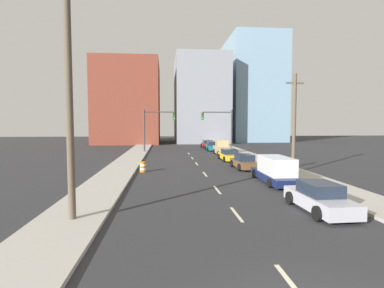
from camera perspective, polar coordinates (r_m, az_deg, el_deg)
sidewalk_left at (r=52.85m, az=-9.78°, el=-0.87°), size 3.13×93.76×0.17m
sidewalk_right at (r=53.85m, az=6.89°, el=-0.75°), size 3.13×93.76×0.17m
lane_stripe_at_2m at (r=9.45m, az=18.60°, el=-24.15°), size 0.16×2.40×0.01m
lane_stripe_at_8m at (r=15.14m, az=8.48°, el=-13.10°), size 0.16×2.40×0.01m
lane_stripe_at_14m at (r=20.28m, az=4.83°, el=-8.69°), size 0.16×2.40×0.01m
lane_stripe_at_20m at (r=26.33m, az=2.48°, el=-5.76°), size 0.16×2.40×0.01m
lane_stripe_at_27m at (r=33.18m, az=0.88°, el=-3.75°), size 0.16×2.40×0.01m
lane_stripe_at_32m at (r=38.49m, az=0.04°, el=-2.69°), size 0.16×2.40×0.01m
lane_stripe_at_38m at (r=44.42m, az=-0.65°, el=-1.81°), size 0.16×2.40×0.01m
building_brick_left at (r=70.31m, az=-12.04°, el=7.71°), size 14.00×16.00×18.42m
building_office_center at (r=74.35m, az=1.46°, el=8.22°), size 12.00×20.00×20.06m
building_glass_right at (r=81.36m, az=11.27°, el=9.94°), size 13.00×20.00×26.19m
traffic_signal_left at (r=46.25m, az=-7.43°, el=3.72°), size 4.87×0.35×6.61m
traffic_signal_right at (r=47.08m, az=5.95°, el=3.74°), size 4.87×0.35×6.61m
utility_pole_left_near at (r=14.23m, az=-22.36°, el=8.06°), size 1.60×0.32×10.79m
utility_pole_right_mid at (r=28.12m, az=18.87°, el=3.89°), size 1.60×0.32×8.80m
traffic_barrel at (r=27.80m, az=-9.33°, el=-4.31°), size 0.56×0.56×0.95m
sedan_silver at (r=16.59m, az=23.13°, el=-9.45°), size 2.11×4.67×1.48m
box_truck_navy at (r=23.38m, az=15.63°, el=-4.85°), size 2.32×6.17×1.96m
sedan_brown at (r=29.86m, az=9.95°, el=-3.41°), size 2.16×4.49×1.42m
sedan_yellow at (r=36.34m, az=7.14°, el=-2.13°), size 2.23×4.79×1.36m
pickup_truck_tan at (r=42.85m, az=5.90°, el=-0.91°), size 2.25×5.39×2.09m
sedan_teal at (r=49.58m, az=3.92°, el=-0.43°), size 2.18×4.62×1.50m
sedan_red at (r=55.18m, az=3.00°, el=-0.05°), size 2.23×4.56×1.38m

